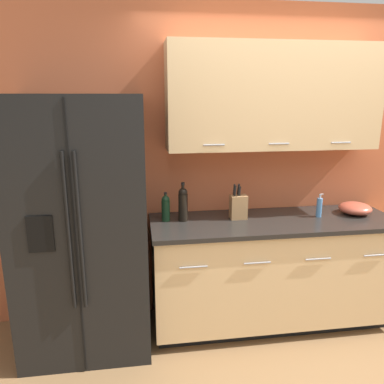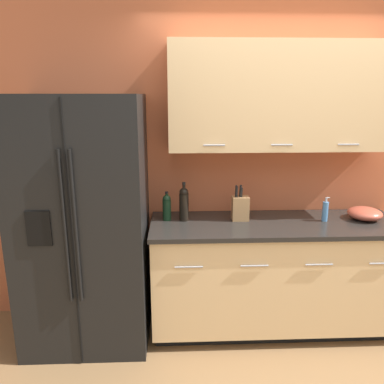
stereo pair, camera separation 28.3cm
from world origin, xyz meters
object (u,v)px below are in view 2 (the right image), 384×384
object	(u,v)px
wine_bottle	(184,203)
mixing_bowl	(365,213)
knife_block	(240,208)
soap_dispenser	(325,211)
oil_bottle	(167,207)
refrigerator	(85,224)

from	to	relation	value
wine_bottle	mixing_bowl	xyz separation A→B (m)	(1.44, -0.04, -0.09)
knife_block	soap_dispenser	bearing A→B (deg)	-4.38
mixing_bowl	oil_bottle	bearing A→B (deg)	178.18
knife_block	mixing_bowl	xyz separation A→B (m)	(1.00, -0.02, -0.05)
soap_dispenser	mixing_bowl	bearing A→B (deg)	4.64
wine_bottle	soap_dispenser	distance (m)	1.11
soap_dispenser	refrigerator	bearing A→B (deg)	-178.27
refrigerator	soap_dispenser	xyz separation A→B (m)	(1.86, 0.06, 0.06)
refrigerator	oil_bottle	world-z (taller)	refrigerator
refrigerator	knife_block	world-z (taller)	refrigerator
wine_bottle	soap_dispenser	world-z (taller)	wine_bottle
soap_dispenser	oil_bottle	xyz separation A→B (m)	(-1.24, 0.08, 0.03)
mixing_bowl	refrigerator	bearing A→B (deg)	-177.82
oil_bottle	knife_block	bearing A→B (deg)	-2.60
refrigerator	wine_bottle	size ratio (longest dim) A/B	6.12
refrigerator	mixing_bowl	distance (m)	2.20
refrigerator	mixing_bowl	size ratio (longest dim) A/B	7.18
mixing_bowl	soap_dispenser	bearing A→B (deg)	-175.36
knife_block	wine_bottle	size ratio (longest dim) A/B	0.92
soap_dispenser	knife_block	bearing A→B (deg)	175.62
soap_dispenser	wine_bottle	bearing A→B (deg)	176.72
refrigerator	mixing_bowl	world-z (taller)	refrigerator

